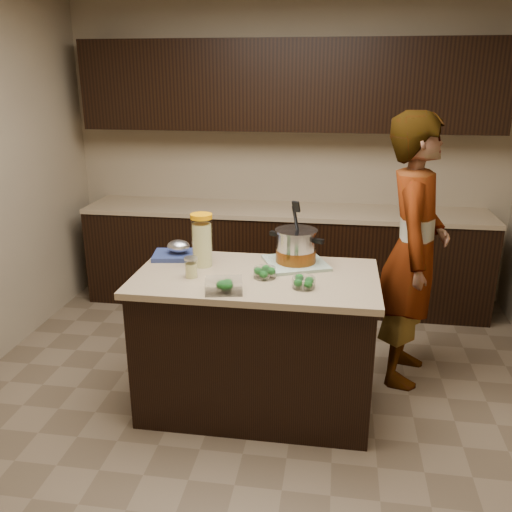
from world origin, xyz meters
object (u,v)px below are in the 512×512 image
(island, at_px, (256,342))
(lemonade_pitcher, at_px, (202,242))
(stock_pot, at_px, (296,248))
(person, at_px, (413,252))

(island, distance_m, lemonade_pitcher, 0.71)
(stock_pot, bearing_deg, island, -111.10)
(island, relative_size, person, 0.79)
(lemonade_pitcher, bearing_deg, island, -17.81)
(island, xyz_separation_m, person, (0.98, 0.54, 0.47))
(island, bearing_deg, stock_pot, 45.67)
(stock_pot, distance_m, person, 0.83)
(stock_pot, height_order, person, person)
(stock_pot, xyz_separation_m, lemonade_pitcher, (-0.58, -0.11, 0.05))
(person, bearing_deg, island, 129.48)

